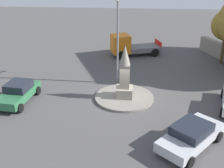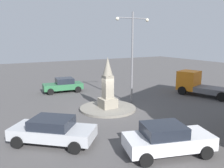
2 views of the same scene
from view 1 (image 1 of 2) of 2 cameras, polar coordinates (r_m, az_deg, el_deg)
The scene contains 7 objects.
ground_plane at distance 20.80m, azimuth 2.53°, elevation -2.97°, with size 80.00×80.00×0.00m, color #4F4C4C.
traffic_island at distance 20.76m, azimuth 2.54°, elevation -2.76°, with size 4.41×4.41×0.17m, color gray.
monument at distance 20.02m, azimuth 2.63°, elevation 1.64°, with size 1.21×1.21×3.95m.
streetlamp at distance 21.75m, azimuth 1.19°, elevation 11.28°, with size 3.20×0.28×7.62m.
car_green_far_side at distance 21.16m, azimuth -18.82°, elevation -1.62°, with size 4.14×2.30×1.46m.
car_silver_parked_right at distance 16.08m, azimuth 16.07°, elevation -10.12°, with size 4.53×4.27×1.41m.
truck_orange_waiting at distance 29.70m, azimuth 3.54°, elevation 7.92°, with size 3.55×5.55×2.29m.
Camera 1 is at (-18.39, -0.57, 9.69)m, focal length 44.18 mm.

